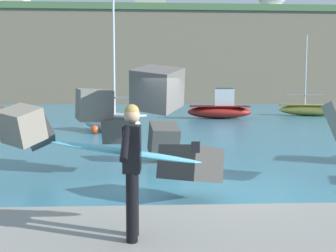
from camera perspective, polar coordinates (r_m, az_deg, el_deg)
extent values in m
plane|color=teal|center=(8.68, 4.56, -9.51)|extent=(400.00, 400.00, 0.00)
cube|color=#3D3A38|center=(7.86, 3.31, -5.52)|extent=(1.39, 1.45, 0.94)
cube|color=gray|center=(8.93, -20.56, 0.11)|extent=(1.05, 1.15, 0.96)
cube|color=#4C4944|center=(10.31, -7.17, -0.71)|extent=(0.89, 0.80, 0.66)
cube|color=#4C4944|center=(12.13, -0.65, -2.04)|extent=(1.02, 1.22, 1.17)
cube|color=#3D3A38|center=(10.88, -18.40, -0.94)|extent=(1.02, 1.07, 1.06)
cube|color=slate|center=(10.86, -10.72, 3.06)|extent=(1.17, 1.22, 0.92)
cube|color=#605B56|center=(9.76, -1.55, 5.47)|extent=(1.41, 1.60, 1.30)
cylinder|color=black|center=(5.13, -5.31, -11.81)|extent=(0.15, 0.15, 0.90)
cylinder|color=black|center=(5.36, -5.10, -11.07)|extent=(0.15, 0.15, 0.90)
cube|color=black|center=(5.08, -5.27, -3.29)|extent=(0.23, 0.39, 0.60)
sphere|color=tan|center=(5.04, -5.31, 1.56)|extent=(0.21, 0.21, 0.21)
sphere|color=tan|center=(5.04, -5.31, 2.13)|extent=(0.19, 0.19, 0.19)
cylinder|color=black|center=(4.69, -6.26, -2.50)|extent=(0.11, 0.53, 0.41)
cylinder|color=black|center=(5.33, -5.05, -3.33)|extent=(0.09, 0.09, 0.56)
ellipsoid|color=#4CB2CC|center=(5.42, -6.05, -3.84)|extent=(2.10, 0.44, 0.37)
cube|color=black|center=(5.40, 4.04, -3.10)|extent=(0.12, 0.02, 0.16)
ellipsoid|color=#EAC64C|center=(38.47, 19.93, 2.19)|extent=(5.65, 4.70, 1.03)
cube|color=#AF9539|center=(38.45, 19.95, 2.89)|extent=(5.20, 4.32, 0.10)
cylinder|color=silver|center=(38.58, 19.48, 7.71)|extent=(0.12, 0.12, 6.38)
cylinder|color=silver|center=(38.52, 19.38, 4.31)|extent=(2.81, 1.99, 0.08)
ellipsoid|color=maroon|center=(32.52, 7.48, 2.02)|extent=(5.51, 2.85, 1.06)
cube|color=maroon|center=(32.50, 7.49, 2.89)|extent=(5.06, 2.62, 0.10)
cube|color=silver|center=(32.50, 8.20, 4.14)|extent=(1.74, 1.49, 1.35)
cube|color=#334C5B|center=(32.49, 8.22, 5.44)|extent=(1.57, 1.34, 0.12)
ellipsoid|color=white|center=(21.89, -8.36, 0.51)|extent=(4.36, 4.51, 0.98)
cube|color=#ACACAC|center=(21.86, -8.38, 1.68)|extent=(4.02, 4.15, 0.10)
cylinder|color=silver|center=(21.68, -7.93, 10.98)|extent=(0.12, 0.12, 6.96)
cylinder|color=silver|center=(21.56, -7.85, 4.15)|extent=(1.95, 2.08, 0.08)
sphere|color=#E54C1E|center=(27.74, -7.76, 0.88)|extent=(0.44, 0.44, 0.44)
sphere|color=#E54C1E|center=(20.73, -10.63, -0.52)|extent=(0.44, 0.44, 0.44)
cube|color=#756651|center=(90.42, -6.87, 8.98)|extent=(85.93, 34.82, 17.14)
cube|color=#4C6B42|center=(91.52, -6.93, 14.71)|extent=(87.64, 35.52, 1.20)
cylinder|color=silver|center=(96.98, 14.90, 15.39)|extent=(5.97, 5.97, 3.33)
cube|color=#B2ADA3|center=(94.09, -2.58, 16.72)|extent=(6.90, 5.26, 6.04)
cube|color=beige|center=(93.26, -22.24, 15.96)|extent=(7.74, 5.27, 4.43)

